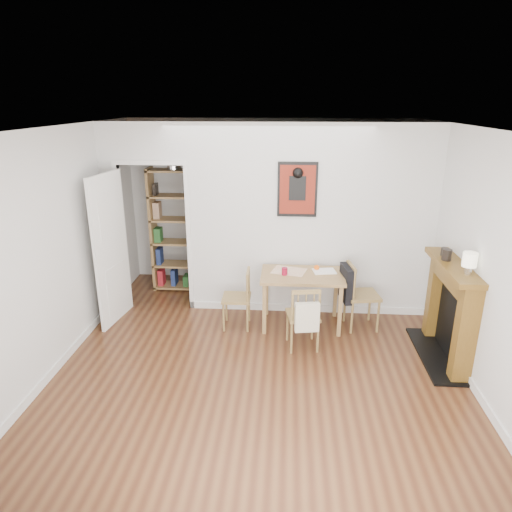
# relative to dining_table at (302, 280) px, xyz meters

# --- Properties ---
(ground) EXTENTS (5.20, 5.20, 0.00)m
(ground) POSITION_rel_dining_table_xyz_m (-0.49, -0.93, -0.64)
(ground) COLOR #56341B
(ground) RESTS_ON ground
(room_shell) EXTENTS (5.20, 5.20, 5.20)m
(room_shell) POSITION_rel_dining_table_xyz_m (-0.39, 0.41, 0.66)
(room_shell) COLOR silver
(room_shell) RESTS_ON ground
(dining_table) EXTENTS (1.07, 0.68, 0.73)m
(dining_table) POSITION_rel_dining_table_xyz_m (0.00, 0.00, 0.00)
(dining_table) COLOR olive
(dining_table) RESTS_ON ground
(chair_left) EXTENTS (0.41, 0.41, 0.80)m
(chair_left) POSITION_rel_dining_table_xyz_m (-0.85, -0.10, -0.24)
(chair_left) COLOR olive
(chair_left) RESTS_ON ground
(chair_right) EXTENTS (0.56, 0.51, 0.89)m
(chair_right) POSITION_rel_dining_table_xyz_m (0.77, -0.01, -0.18)
(chair_right) COLOR olive
(chair_right) RESTS_ON ground
(chair_front) EXTENTS (0.47, 0.51, 0.82)m
(chair_front) POSITION_rel_dining_table_xyz_m (0.00, -0.58, -0.23)
(chair_front) COLOR olive
(chair_front) RESTS_ON ground
(bookshelf) EXTENTS (0.81, 0.32, 1.92)m
(bookshelf) POSITION_rel_dining_table_xyz_m (-1.89, 1.13, 0.31)
(bookshelf) COLOR olive
(bookshelf) RESTS_ON ground
(fireplace) EXTENTS (0.45, 1.25, 1.16)m
(fireplace) POSITION_rel_dining_table_xyz_m (1.67, -0.68, -0.02)
(fireplace) COLOR brown
(fireplace) RESTS_ON ground
(red_glass) EXTENTS (0.08, 0.08, 0.10)m
(red_glass) POSITION_rel_dining_table_xyz_m (-0.23, -0.04, 0.14)
(red_glass) COLOR maroon
(red_glass) RESTS_ON dining_table
(orange_fruit) EXTENTS (0.07, 0.07, 0.07)m
(orange_fruit) POSITION_rel_dining_table_xyz_m (0.19, 0.15, 0.12)
(orange_fruit) COLOR #F35B0C
(orange_fruit) RESTS_ON dining_table
(placemat) EXTENTS (0.49, 0.42, 0.00)m
(placemat) POSITION_rel_dining_table_xyz_m (-0.17, 0.09, 0.09)
(placemat) COLOR beige
(placemat) RESTS_ON dining_table
(notebook) EXTENTS (0.32, 0.26, 0.01)m
(notebook) POSITION_rel_dining_table_xyz_m (0.29, 0.10, 0.09)
(notebook) COLOR white
(notebook) RESTS_ON dining_table
(mantel_lamp) EXTENTS (0.15, 0.15, 0.23)m
(mantel_lamp) POSITION_rel_dining_table_xyz_m (1.66, -1.00, 0.66)
(mantel_lamp) COLOR silver
(mantel_lamp) RESTS_ON fireplace
(ceramic_jar_a) EXTENTS (0.11, 0.11, 0.13)m
(ceramic_jar_a) POSITION_rel_dining_table_xyz_m (1.58, -0.57, 0.58)
(ceramic_jar_a) COLOR black
(ceramic_jar_a) RESTS_ON fireplace
(ceramic_jar_b) EXTENTS (0.08, 0.08, 0.10)m
(ceramic_jar_b) POSITION_rel_dining_table_xyz_m (1.60, -0.41, 0.57)
(ceramic_jar_b) COLOR black
(ceramic_jar_b) RESTS_ON fireplace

